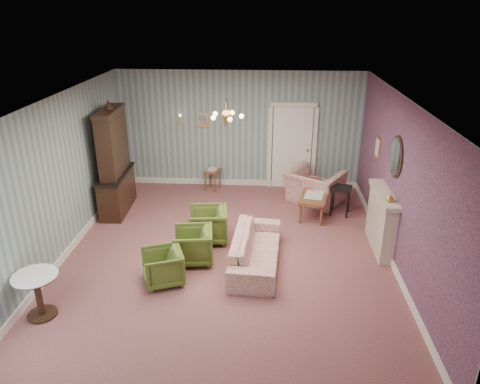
# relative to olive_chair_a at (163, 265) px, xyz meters

# --- Properties ---
(floor) EXTENTS (7.00, 7.00, 0.00)m
(floor) POSITION_rel_olive_chair_a_xyz_m (1.01, 0.98, -0.33)
(floor) COLOR #874F4E
(floor) RESTS_ON ground
(ceiling) EXTENTS (7.00, 7.00, 0.00)m
(ceiling) POSITION_rel_olive_chair_a_xyz_m (1.01, 0.98, 2.57)
(ceiling) COLOR white
(ceiling) RESTS_ON ground
(wall_back) EXTENTS (6.00, 0.00, 6.00)m
(wall_back) POSITION_rel_olive_chair_a_xyz_m (1.01, 4.48, 1.12)
(wall_back) COLOR slate
(wall_back) RESTS_ON ground
(wall_front) EXTENTS (6.00, 0.00, 6.00)m
(wall_front) POSITION_rel_olive_chair_a_xyz_m (1.01, -2.52, 1.12)
(wall_front) COLOR slate
(wall_front) RESTS_ON ground
(wall_left) EXTENTS (0.00, 7.00, 7.00)m
(wall_left) POSITION_rel_olive_chair_a_xyz_m (-1.99, 0.98, 1.12)
(wall_left) COLOR slate
(wall_left) RESTS_ON ground
(wall_right) EXTENTS (0.00, 7.00, 7.00)m
(wall_right) POSITION_rel_olive_chair_a_xyz_m (4.01, 0.98, 1.12)
(wall_right) COLOR slate
(wall_right) RESTS_ON ground
(wall_right_floral) EXTENTS (0.00, 7.00, 7.00)m
(wall_right_floral) POSITION_rel_olive_chair_a_xyz_m (3.99, 0.98, 1.12)
(wall_right_floral) COLOR #AC566D
(wall_right_floral) RESTS_ON ground
(door) EXTENTS (1.12, 0.12, 2.16)m
(door) POSITION_rel_olive_chair_a_xyz_m (2.31, 4.44, 0.75)
(door) COLOR white
(door) RESTS_ON floor
(olive_chair_a) EXTENTS (0.78, 0.80, 0.65)m
(olive_chair_a) POSITION_rel_olive_chair_a_xyz_m (0.00, 0.00, 0.00)
(olive_chair_a) COLOR #4D6222
(olive_chair_a) RESTS_ON floor
(olive_chair_b) EXTENTS (0.72, 0.76, 0.70)m
(olive_chair_b) POSITION_rel_olive_chair_a_xyz_m (0.40, 0.70, 0.03)
(olive_chair_b) COLOR #4D6222
(olive_chair_b) RESTS_ON floor
(olive_chair_c) EXTENTS (0.75, 0.79, 0.74)m
(olive_chair_c) POSITION_rel_olive_chair_a_xyz_m (0.57, 1.50, 0.05)
(olive_chair_c) COLOR #4D6222
(olive_chair_c) RESTS_ON floor
(sofa_chintz) EXTENTS (0.73, 2.08, 0.80)m
(sofa_chintz) POSITION_rel_olive_chair_a_xyz_m (1.54, 0.68, 0.07)
(sofa_chintz) COLOR #983D40
(sofa_chintz) RESTS_ON floor
(wingback_chair) EXTENTS (1.41, 1.29, 1.04)m
(wingback_chair) POSITION_rel_olive_chair_a_xyz_m (2.82, 3.49, 0.19)
(wingback_chair) COLOR #983D40
(wingback_chair) RESTS_ON floor
(dresser) EXTENTS (0.57, 1.49, 2.45)m
(dresser) POSITION_rel_olive_chair_a_xyz_m (-1.64, 2.78, 0.90)
(dresser) COLOR black
(dresser) RESTS_ON floor
(fireplace) EXTENTS (0.30, 1.40, 1.16)m
(fireplace) POSITION_rel_olive_chair_a_xyz_m (3.87, 1.38, 0.25)
(fireplace) COLOR beige
(fireplace) RESTS_ON floor
(mantel_vase) EXTENTS (0.15, 0.15, 0.15)m
(mantel_vase) POSITION_rel_olive_chair_a_xyz_m (3.85, 0.98, 0.91)
(mantel_vase) COLOR gold
(mantel_vase) RESTS_ON fireplace
(oval_mirror) EXTENTS (0.04, 0.76, 0.84)m
(oval_mirror) POSITION_rel_olive_chair_a_xyz_m (3.97, 1.38, 1.52)
(oval_mirror) COLOR white
(oval_mirror) RESTS_ON wall_right
(framed_print) EXTENTS (0.04, 0.34, 0.42)m
(framed_print) POSITION_rel_olive_chair_a_xyz_m (3.98, 2.73, 1.27)
(framed_print) COLOR gold
(framed_print) RESTS_ON wall_right
(coffee_table) EXTENTS (0.76, 1.09, 0.51)m
(coffee_table) POSITION_rel_olive_chair_a_xyz_m (2.74, 2.73, -0.07)
(coffee_table) COLOR brown
(coffee_table) RESTS_ON floor
(side_table_black) EXTENTS (0.53, 0.53, 0.65)m
(side_table_black) POSITION_rel_olive_chair_a_xyz_m (3.34, 2.87, -0.00)
(side_table_black) COLOR black
(side_table_black) RESTS_ON floor
(pedestal_table) EXTENTS (0.77, 0.77, 0.72)m
(pedestal_table) POSITION_rel_olive_chair_a_xyz_m (-1.64, -0.99, 0.03)
(pedestal_table) COLOR black
(pedestal_table) RESTS_ON floor
(nesting_table) EXTENTS (0.44, 0.50, 0.56)m
(nesting_table) POSITION_rel_olive_chair_a_xyz_m (0.35, 4.13, -0.05)
(nesting_table) COLOR brown
(nesting_table) RESTS_ON floor
(gilt_mirror_back) EXTENTS (0.28, 0.06, 0.36)m
(gilt_mirror_back) POSITION_rel_olive_chair_a_xyz_m (0.11, 4.44, 1.37)
(gilt_mirror_back) COLOR gold
(gilt_mirror_back) RESTS_ON wall_back
(sconce_left) EXTENTS (0.16, 0.12, 0.30)m
(sconce_left) POSITION_rel_olive_chair_a_xyz_m (-0.44, 4.42, 1.37)
(sconce_left) COLOR gold
(sconce_left) RESTS_ON wall_back
(sconce_right) EXTENTS (0.16, 0.12, 0.30)m
(sconce_right) POSITION_rel_olive_chair_a_xyz_m (0.66, 4.42, 1.37)
(sconce_right) COLOR gold
(sconce_right) RESTS_ON wall_back
(chandelier) EXTENTS (0.56, 0.56, 0.36)m
(chandelier) POSITION_rel_olive_chair_a_xyz_m (1.01, 0.98, 2.30)
(chandelier) COLOR gold
(chandelier) RESTS_ON ceiling
(burgundy_cushion) EXTENTS (0.41, 0.28, 0.39)m
(burgundy_cushion) POSITION_rel_olive_chair_a_xyz_m (2.77, 3.34, 0.15)
(burgundy_cushion) COLOR maroon
(burgundy_cushion) RESTS_ON wingback_chair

